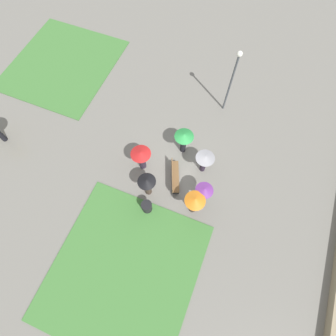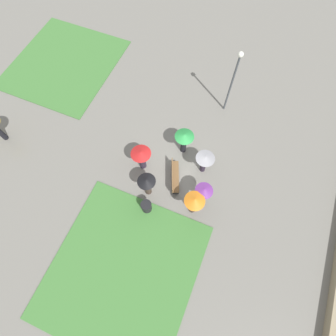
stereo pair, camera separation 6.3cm
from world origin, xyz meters
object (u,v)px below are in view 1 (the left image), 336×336
(trash_bin, at_px, (147,207))
(crowd_person_black, at_px, (147,184))
(crowd_person_purple, at_px, (204,192))
(crowd_person_grey, at_px, (205,160))
(crowd_person_orange, at_px, (195,202))
(lamp_post, at_px, (233,76))
(crowd_person_red, at_px, (141,157))
(crowd_person_green, at_px, (184,139))
(park_bench, at_px, (174,176))

(trash_bin, height_order, crowd_person_black, crowd_person_black)
(crowd_person_black, relative_size, crowd_person_purple, 1.03)
(crowd_person_grey, bearing_deg, crowd_person_orange, 157.06)
(lamp_post, bearing_deg, crowd_person_grey, -178.18)
(crowd_person_orange, xyz_separation_m, crowd_person_grey, (2.56, 0.29, -0.06))
(trash_bin, height_order, crowd_person_red, crowd_person_red)
(crowd_person_orange, bearing_deg, crowd_person_green, 8.59)
(crowd_person_grey, bearing_deg, trash_bin, 119.93)
(lamp_post, relative_size, crowd_person_purple, 2.63)
(trash_bin, bearing_deg, park_bench, -17.91)
(park_bench, height_order, crowd_person_purple, crowd_person_purple)
(crowd_person_black, xyz_separation_m, crowd_person_green, (3.33, -0.87, 0.10))
(park_bench, bearing_deg, crowd_person_green, -16.81)
(crowd_person_purple, bearing_deg, crowd_person_black, -40.05)
(crowd_person_black, height_order, crowd_person_green, crowd_person_black)
(lamp_post, height_order, crowd_person_red, lamp_post)
(crowd_person_orange, distance_m, crowd_person_green, 3.84)
(park_bench, relative_size, trash_bin, 2.34)
(lamp_post, xyz_separation_m, crowd_person_red, (-5.98, 3.25, -1.76))
(park_bench, relative_size, crowd_person_purple, 1.12)
(park_bench, relative_size, crowd_person_red, 1.11)
(crowd_person_orange, xyz_separation_m, crowd_person_purple, (0.73, -0.26, -0.05))
(trash_bin, bearing_deg, crowd_person_red, 29.23)
(trash_bin, height_order, crowd_person_orange, crowd_person_orange)
(park_bench, distance_m, crowd_person_green, 2.24)
(crowd_person_green, bearing_deg, crowd_person_orange, -130.09)
(crowd_person_black, height_order, crowd_person_purple, crowd_person_black)
(lamp_post, xyz_separation_m, crowd_person_black, (-7.37, 2.28, -1.75))
(lamp_post, relative_size, crowd_person_green, 2.55)
(crowd_person_red, bearing_deg, crowd_person_orange, 126.30)
(crowd_person_grey, relative_size, crowd_person_purple, 0.96)
(crowd_person_black, bearing_deg, crowd_person_green, 109.85)
(park_bench, distance_m, crowd_person_black, 1.85)
(crowd_person_green, relative_size, crowd_person_grey, 1.07)
(lamp_post, xyz_separation_m, trash_bin, (-8.35, 1.92, -2.57))
(crowd_person_orange, bearing_deg, crowd_person_black, 69.12)
(trash_bin, height_order, crowd_person_grey, crowd_person_grey)
(crowd_person_orange, bearing_deg, park_bench, 31.13)
(crowd_person_black, distance_m, crowd_person_orange, 2.73)
(park_bench, bearing_deg, crowd_person_grey, -69.77)
(crowd_person_black, xyz_separation_m, crowd_person_orange, (-0.03, -2.72, 0.09))
(crowd_person_red, bearing_deg, lamp_post, -151.21)
(crowd_person_orange, xyz_separation_m, crowd_person_red, (1.42, 3.70, -0.10))
(trash_bin, xyz_separation_m, crowd_person_orange, (0.95, -2.37, 0.91))
(crowd_person_green, height_order, crowd_person_red, crowd_person_green)
(crowd_person_grey, height_order, crowd_person_purple, crowd_person_purple)
(crowd_person_black, bearing_deg, park_bench, 84.25)
(crowd_person_green, distance_m, crowd_person_grey, 1.75)
(lamp_post, distance_m, crowd_person_purple, 6.92)
(park_bench, xyz_separation_m, crowd_person_red, (0.11, 2.06, 0.76))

